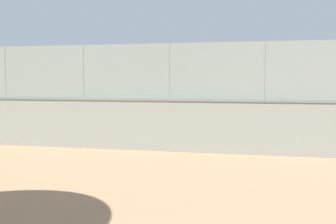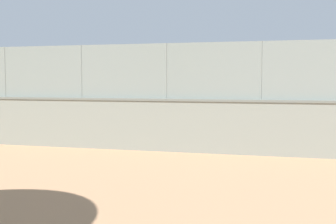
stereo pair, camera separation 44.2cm
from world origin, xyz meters
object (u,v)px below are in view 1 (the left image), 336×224
(sports_ball, at_px, (168,110))
(courtside_bench, at_px, (51,128))
(spare_ball_by_wall, at_px, (333,152))
(player_at_service_line, at_px, (174,108))
(player_near_wall_returning, at_px, (110,112))

(sports_ball, relative_size, courtside_bench, 0.06)
(spare_ball_by_wall, bearing_deg, player_at_service_line, -47.80)
(player_near_wall_returning, relative_size, sports_ball, 18.30)
(player_near_wall_returning, relative_size, courtside_bench, 1.03)
(player_at_service_line, xyz_separation_m, sports_ball, (-0.11, 1.79, -0.00))
(spare_ball_by_wall, relative_size, courtside_bench, 0.05)
(player_at_service_line, height_order, spare_ball_by_wall, player_at_service_line)
(sports_ball, bearing_deg, player_at_service_line, -86.58)
(player_near_wall_returning, height_order, spare_ball_by_wall, player_near_wall_returning)
(player_at_service_line, height_order, sports_ball, player_at_service_line)
(sports_ball, bearing_deg, courtside_bench, 52.89)
(player_near_wall_returning, height_order, sports_ball, player_near_wall_returning)
(player_at_service_line, xyz_separation_m, courtside_bench, (3.70, 6.83, -0.44))
(spare_ball_by_wall, bearing_deg, courtside_bench, -5.19)
(player_at_service_line, bearing_deg, spare_ball_by_wall, 132.20)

